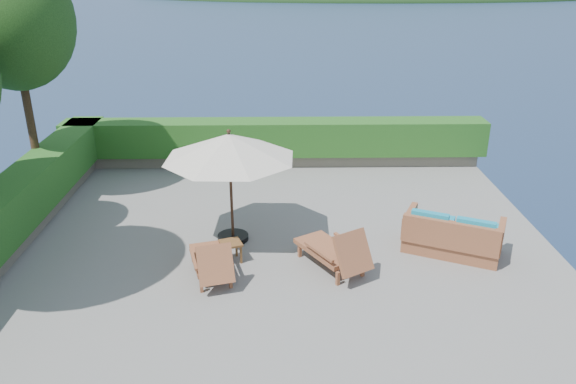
{
  "coord_description": "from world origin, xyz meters",
  "views": [
    {
      "loc": [
        0.11,
        -10.3,
        5.74
      ],
      "look_at": [
        0.3,
        0.8,
        1.1
      ],
      "focal_mm": 35.0,
      "sensor_mm": 36.0,
      "label": 1
    }
  ],
  "objects_px": {
    "lounge_left": "(212,261)",
    "patio_umbrella": "(229,147)",
    "side_table": "(231,246)",
    "wicker_loveseat": "(452,237)",
    "lounge_right": "(335,251)"
  },
  "relations": [
    {
      "from": "side_table",
      "to": "lounge_right",
      "type": "bearing_deg",
      "value": -10.05
    },
    {
      "from": "lounge_right",
      "to": "side_table",
      "type": "relative_size",
      "value": 3.52
    },
    {
      "from": "patio_umbrella",
      "to": "lounge_right",
      "type": "bearing_deg",
      "value": -32.07
    },
    {
      "from": "lounge_right",
      "to": "side_table",
      "type": "height_order",
      "value": "lounge_right"
    },
    {
      "from": "patio_umbrella",
      "to": "side_table",
      "type": "xyz_separation_m",
      "value": [
        0.04,
        -0.96,
        -1.77
      ]
    },
    {
      "from": "patio_umbrella",
      "to": "lounge_left",
      "type": "height_order",
      "value": "patio_umbrella"
    },
    {
      "from": "lounge_left",
      "to": "lounge_right",
      "type": "height_order",
      "value": "lounge_right"
    },
    {
      "from": "patio_umbrella",
      "to": "wicker_loveseat",
      "type": "height_order",
      "value": "patio_umbrella"
    },
    {
      "from": "patio_umbrella",
      "to": "lounge_right",
      "type": "distance_m",
      "value": 3.03
    },
    {
      "from": "lounge_left",
      "to": "lounge_right",
      "type": "distance_m",
      "value": 2.42
    },
    {
      "from": "side_table",
      "to": "wicker_loveseat",
      "type": "xyz_separation_m",
      "value": [
        4.59,
        0.28,
        0.02
      ]
    },
    {
      "from": "lounge_right",
      "to": "wicker_loveseat",
      "type": "height_order",
      "value": "lounge_right"
    },
    {
      "from": "lounge_left",
      "to": "patio_umbrella",
      "type": "bearing_deg",
      "value": 64.74
    },
    {
      "from": "patio_umbrella",
      "to": "side_table",
      "type": "bearing_deg",
      "value": -87.79
    },
    {
      "from": "patio_umbrella",
      "to": "wicker_loveseat",
      "type": "relative_size",
      "value": 1.7
    }
  ]
}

